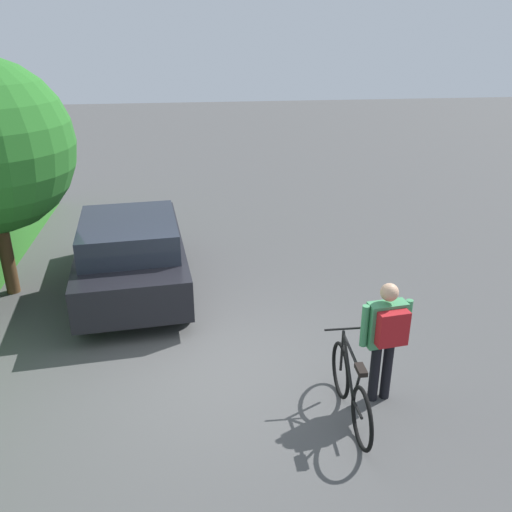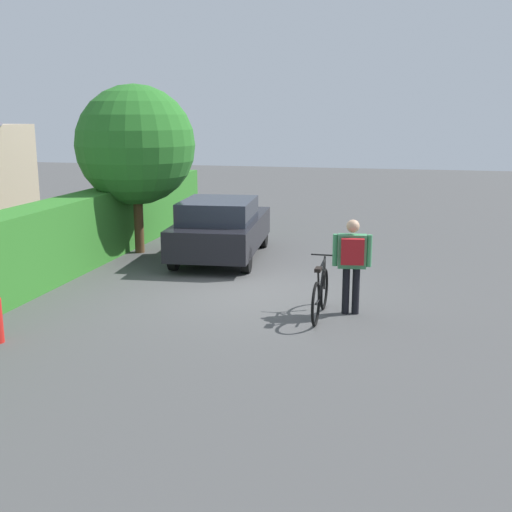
{
  "view_description": "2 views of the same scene",
  "coord_description": "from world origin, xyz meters",
  "px_view_note": "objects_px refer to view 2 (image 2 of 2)",
  "views": [
    {
      "loc": [
        -6.41,
        0.29,
        4.53
      ],
      "look_at": [
        0.99,
        -0.69,
        1.32
      ],
      "focal_mm": 37.32,
      "sensor_mm": 36.0,
      "label": 1
    },
    {
      "loc": [
        -11.72,
        -2.91,
        3.46
      ],
      "look_at": [
        0.1,
        -0.12,
        0.72
      ],
      "focal_mm": 44.31,
      "sensor_mm": 36.0,
      "label": 2
    }
  ],
  "objects_px": {
    "bicycle": "(320,294)",
    "tree_kerbside": "(136,145)",
    "parked_car_near": "(221,228)",
    "person_rider": "(352,258)"
  },
  "relations": [
    {
      "from": "parked_car_near",
      "to": "person_rider",
      "type": "relative_size",
      "value": 2.53
    },
    {
      "from": "bicycle",
      "to": "tree_kerbside",
      "type": "height_order",
      "value": "tree_kerbside"
    },
    {
      "from": "bicycle",
      "to": "tree_kerbside",
      "type": "xyz_separation_m",
      "value": [
        4.19,
        5.19,
        2.29
      ]
    },
    {
      "from": "parked_car_near",
      "to": "tree_kerbside",
      "type": "height_order",
      "value": "tree_kerbside"
    },
    {
      "from": "bicycle",
      "to": "person_rider",
      "type": "xyz_separation_m",
      "value": [
        0.28,
        -0.5,
        0.62
      ]
    },
    {
      "from": "parked_car_near",
      "to": "bicycle",
      "type": "xyz_separation_m",
      "value": [
        -3.99,
        -2.96,
        -0.35
      ]
    },
    {
      "from": "parked_car_near",
      "to": "tree_kerbside",
      "type": "distance_m",
      "value": 2.96
    },
    {
      "from": "bicycle",
      "to": "person_rider",
      "type": "bearing_deg",
      "value": -60.49
    },
    {
      "from": "person_rider",
      "to": "tree_kerbside",
      "type": "bearing_deg",
      "value": 55.56
    },
    {
      "from": "tree_kerbside",
      "to": "parked_car_near",
      "type": "bearing_deg",
      "value": -95.06
    }
  ]
}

